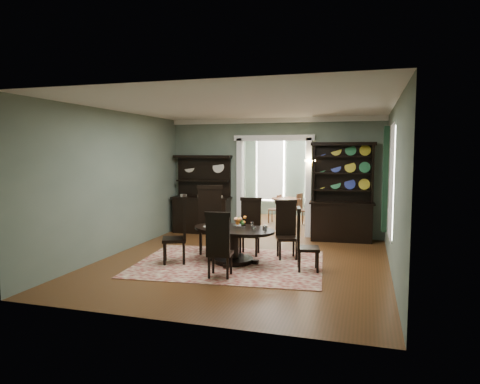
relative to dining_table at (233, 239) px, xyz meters
The scene contains 19 objects.
room 1.12m from the dining_table, 19.79° to the left, with size 5.51×6.01×3.01m.
parlor 5.64m from the dining_table, 88.45° to the left, with size 3.51×3.50×3.01m.
doorway_trim 3.22m from the dining_table, 87.14° to the left, with size 2.08×0.25×2.57m.
right_window 3.20m from the dining_table, 18.29° to the left, with size 0.15×1.47×2.12m.
wall_sconce 3.37m from the dining_table, 68.94° to the left, with size 0.27×0.21×0.21m.
rug 0.48m from the dining_table, 112.10° to the right, with size 3.51×2.66×0.01m, color maroon.
dining_table is the anchor object (origin of this frame).
centerpiece 0.30m from the dining_table, 47.42° to the left, with size 1.30×0.84×0.21m.
chair_far_left 1.11m from the dining_table, 135.55° to the left, with size 0.67×0.65×1.43m.
chair_far_mid 0.82m from the dining_table, 81.18° to the left, with size 0.48×0.46×1.19m.
chair_far_right 1.15m from the dining_table, 37.31° to the left, with size 0.55×0.53×1.18m.
chair_end_left 1.06m from the dining_table, 162.41° to the right, with size 0.62×0.63×1.31m.
chair_end_right 1.39m from the dining_table, ahead, with size 0.48×0.49×1.15m.
chair_near 1.08m from the dining_table, 85.96° to the right, with size 0.47×0.45×1.15m.
sideboard 3.28m from the dining_table, 122.18° to the left, with size 1.58×0.60×2.06m.
welsh_dresser 3.36m from the dining_table, 55.62° to the left, with size 1.56×0.66×2.38m.
parlor_table 4.54m from the dining_table, 87.51° to the left, with size 0.86×0.86×0.80m.
parlor_chair_left 4.81m from the dining_table, 91.84° to the left, with size 0.39×0.38×0.87m.
parlor_chair_right 4.69m from the dining_table, 81.69° to the left, with size 0.43×0.42×0.93m.
Camera 1 is at (2.29, -7.78, 2.14)m, focal length 32.00 mm.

